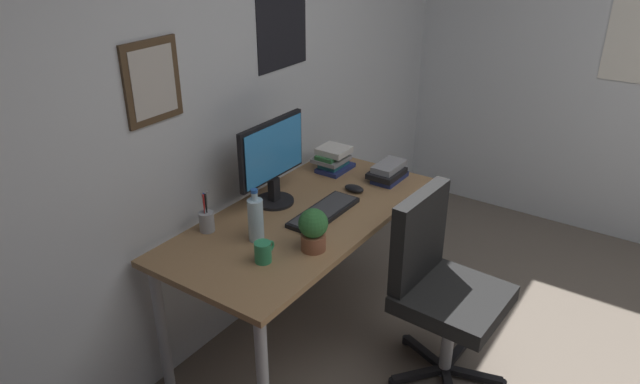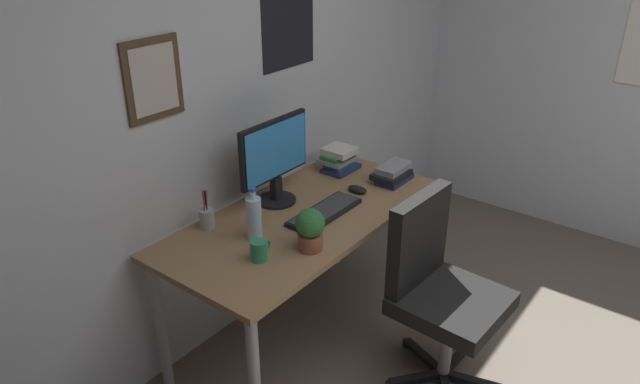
% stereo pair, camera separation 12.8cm
% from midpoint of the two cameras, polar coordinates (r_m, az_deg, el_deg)
% --- Properties ---
extents(wall_back, '(4.40, 0.10, 2.60)m').
position_cam_midpoint_polar(wall_back, '(2.89, -10.35, 9.74)').
color(wall_back, silver).
rests_on(wall_back, ground_plane).
extents(desk, '(1.51, 0.72, 0.75)m').
position_cam_midpoint_polar(desk, '(2.88, -2.93, -3.69)').
color(desk, '#936D47').
rests_on(desk, ground_plane).
extents(office_chair, '(0.56, 0.57, 0.95)m').
position_cam_midpoint_polar(office_chair, '(2.79, 10.32, -8.61)').
color(office_chair, black).
rests_on(office_chair, ground_plane).
extents(monitor, '(0.46, 0.20, 0.43)m').
position_cam_midpoint_polar(monitor, '(2.87, -5.99, 3.25)').
color(monitor, black).
rests_on(monitor, desk).
extents(keyboard, '(0.43, 0.15, 0.03)m').
position_cam_midpoint_polar(keyboard, '(2.83, -0.92, -1.99)').
color(keyboard, black).
rests_on(keyboard, desk).
extents(computer_mouse, '(0.06, 0.11, 0.04)m').
position_cam_midpoint_polar(computer_mouse, '(3.06, 2.18, 0.33)').
color(computer_mouse, black).
rests_on(computer_mouse, desk).
extents(water_bottle, '(0.07, 0.07, 0.25)m').
position_cam_midpoint_polar(water_bottle, '(2.60, -7.75, -2.67)').
color(water_bottle, silver).
rests_on(water_bottle, desk).
extents(coffee_mug_near, '(0.11, 0.07, 0.09)m').
position_cam_midpoint_polar(coffee_mug_near, '(2.47, -7.08, -5.87)').
color(coffee_mug_near, '#2D8C59').
rests_on(coffee_mug_near, desk).
extents(potted_plant, '(0.13, 0.13, 0.19)m').
position_cam_midpoint_polar(potted_plant, '(2.50, -2.15, -3.62)').
color(potted_plant, brown).
rests_on(potted_plant, desk).
extents(pen_cup, '(0.07, 0.07, 0.20)m').
position_cam_midpoint_polar(pen_cup, '(2.73, -12.41, -2.76)').
color(pen_cup, '#9EA0A5').
rests_on(pen_cup, desk).
extents(book_stack_left, '(0.22, 0.18, 0.14)m').
position_cam_midpoint_polar(book_stack_left, '(3.29, 0.20, 3.27)').
color(book_stack_left, navy).
rests_on(book_stack_left, desk).
extents(book_stack_right, '(0.24, 0.15, 0.09)m').
position_cam_midpoint_polar(book_stack_right, '(3.19, 5.58, 1.94)').
color(book_stack_right, navy).
rests_on(book_stack_right, desk).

